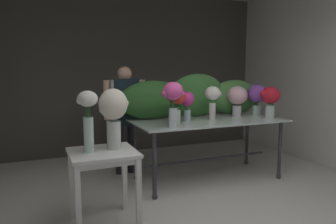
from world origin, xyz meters
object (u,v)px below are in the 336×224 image
object	(u,v)px
vase_ivory_freesia	(213,98)
florist	(125,108)
vase_violet_tulips	(257,96)
display_table_glass	(208,128)
vase_scarlet_stock	(177,101)
side_table_white	(103,162)
vase_crimson_hydrangea	(270,98)
vase_fuchsia_lilies	(173,97)
vase_cream_lisianthus_tall	(113,112)
vase_white_roses_tall	(88,115)
vase_magenta_ranunculus	(187,102)
vase_blush_dahlias	(237,98)

from	to	relation	value
vase_ivory_freesia	florist	bearing A→B (deg)	145.78
florist	vase_violet_tulips	xyz separation A→B (m)	(1.87, -0.56, 0.16)
display_table_glass	vase_ivory_freesia	size ratio (longest dim) A/B	4.50
vase_scarlet_stock	vase_ivory_freesia	xyz separation A→B (m)	(0.59, 0.12, 0.01)
side_table_white	vase_crimson_hydrangea	size ratio (longest dim) A/B	1.68
vase_scarlet_stock	vase_crimson_hydrangea	bearing A→B (deg)	-2.37
vase_fuchsia_lilies	vase_cream_lisianthus_tall	xyz separation A→B (m)	(-0.79, -0.34, -0.09)
vase_white_roses_tall	vase_ivory_freesia	bearing A→B (deg)	22.50
display_table_glass	florist	size ratio (longest dim) A/B	1.31
side_table_white	vase_magenta_ranunculus	distance (m)	1.57
side_table_white	display_table_glass	bearing A→B (deg)	25.01
vase_blush_dahlias	vase_white_roses_tall	world-z (taller)	vase_white_roses_tall
vase_fuchsia_lilies	vase_crimson_hydrangea	xyz separation A→B (m)	(1.55, 0.16, -0.08)
vase_cream_lisianthus_tall	vase_blush_dahlias	bearing A→B (deg)	22.01
vase_fuchsia_lilies	vase_magenta_ranunculus	distance (m)	0.54
display_table_glass	vase_white_roses_tall	world-z (taller)	vase_white_roses_tall
florist	vase_scarlet_stock	bearing A→B (deg)	-61.55
display_table_glass	vase_blush_dahlias	world-z (taller)	vase_blush_dahlias
display_table_glass	vase_magenta_ranunculus	xyz separation A→B (m)	(-0.31, 0.04, 0.36)
florist	vase_scarlet_stock	distance (m)	0.94
vase_fuchsia_lilies	vase_white_roses_tall	size ratio (longest dim) A/B	0.92
vase_blush_dahlias	vase_scarlet_stock	bearing A→B (deg)	-166.66
vase_blush_dahlias	vase_white_roses_tall	bearing A→B (deg)	-158.97
vase_fuchsia_lilies	vase_violet_tulips	size ratio (longest dim) A/B	1.18
florist	vase_white_roses_tall	distance (m)	1.62
vase_cream_lisianthus_tall	vase_violet_tulips	bearing A→B (deg)	19.03
vase_white_roses_tall	vase_magenta_ranunculus	bearing A→B (deg)	28.97
display_table_glass	vase_cream_lisianthus_tall	distance (m)	1.66
vase_crimson_hydrangea	vase_cream_lisianthus_tall	world-z (taller)	vase_cream_lisianthus_tall
vase_fuchsia_lilies	vase_white_roses_tall	bearing A→B (deg)	-158.99
vase_magenta_ranunculus	vase_cream_lisianthus_tall	world-z (taller)	vase_cream_lisianthus_tall
florist	vase_blush_dahlias	distance (m)	1.63
vase_magenta_ranunculus	vase_scarlet_stock	bearing A→B (deg)	-143.39
vase_violet_tulips	vase_white_roses_tall	bearing A→B (deg)	-161.55
vase_scarlet_stock	vase_magenta_ranunculus	bearing A→B (deg)	36.61
vase_crimson_hydrangea	vase_cream_lisianthus_tall	distance (m)	2.39
vase_magenta_ranunculus	vase_crimson_hydrangea	bearing A→B (deg)	-10.70
vase_ivory_freesia	vase_cream_lisianthus_tall	xyz separation A→B (m)	(-1.52, -0.68, -0.02)
vase_blush_dahlias	vase_violet_tulips	xyz separation A→B (m)	(0.34, -0.00, 0.02)
vase_magenta_ranunculus	vase_white_roses_tall	distance (m)	1.61
display_table_glass	vase_scarlet_stock	size ratio (longest dim) A/B	4.65
vase_crimson_hydrangea	vase_cream_lisianthus_tall	xyz separation A→B (m)	(-2.34, -0.50, -0.00)
vase_white_roses_tall	vase_cream_lisianthus_tall	distance (m)	0.26
side_table_white	vase_cream_lisianthus_tall	size ratio (longest dim) A/B	1.24
vase_magenta_ranunculus	vase_ivory_freesia	bearing A→B (deg)	-7.34
vase_crimson_hydrangea	vase_cream_lisianthus_tall	size ratio (longest dim) A/B	0.74
vase_blush_dahlias	vase_cream_lisianthus_tall	world-z (taller)	vase_cream_lisianthus_tall
vase_violet_tulips	florist	bearing A→B (deg)	163.21
vase_violet_tulips	vase_magenta_ranunculus	distance (m)	1.20
vase_magenta_ranunculus	vase_violet_tulips	bearing A→B (deg)	4.28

